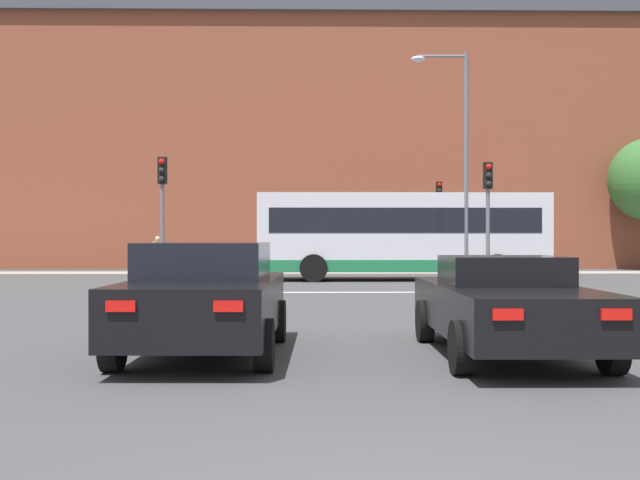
# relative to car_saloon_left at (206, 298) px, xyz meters

# --- Properties ---
(stop_line_strip) EXTENTS (7.41, 0.30, 0.01)m
(stop_line_strip) POSITION_rel_car_saloon_left_xyz_m (1.98, 12.37, -0.78)
(stop_line_strip) COLOR silver
(stop_line_strip) RESTS_ON ground_plane
(far_pavement) EXTENTS (68.23, 2.50, 0.01)m
(far_pavement) POSITION_rel_car_saloon_left_xyz_m (1.98, 25.37, -0.78)
(far_pavement) COLOR gray
(far_pavement) RESTS_ON ground_plane
(brick_civic_building) EXTENTS (45.30, 15.82, 20.93)m
(brick_civic_building) POSITION_rel_car_saloon_left_xyz_m (4.17, 36.83, 6.61)
(brick_civic_building) COLOR brown
(brick_civic_building) RESTS_ON ground_plane
(car_saloon_left) EXTENTS (2.10, 4.53, 1.53)m
(car_saloon_left) POSITION_rel_car_saloon_left_xyz_m (0.00, 0.00, 0.00)
(car_saloon_left) COLOR black
(car_saloon_left) RESTS_ON ground_plane
(car_roadster_right) EXTENTS (2.00, 4.85, 1.34)m
(car_roadster_right) POSITION_rel_car_saloon_left_xyz_m (4.05, -0.14, -0.10)
(car_roadster_right) COLOR black
(car_roadster_right) RESTS_ON ground_plane
(bus_crossing_lead) EXTENTS (10.65, 2.69, 3.21)m
(bus_crossing_lead) POSITION_rel_car_saloon_left_xyz_m (4.91, 18.92, 0.94)
(bus_crossing_lead) COLOR silver
(bus_crossing_lead) RESTS_ON ground_plane
(traffic_light_near_left) EXTENTS (0.26, 0.31, 3.97)m
(traffic_light_near_left) POSITION_rel_car_saloon_left_xyz_m (-2.90, 12.86, 1.90)
(traffic_light_near_left) COLOR slate
(traffic_light_near_left) RESTS_ON ground_plane
(traffic_light_far_right) EXTENTS (0.26, 0.31, 4.07)m
(traffic_light_far_right) POSITION_rel_car_saloon_left_xyz_m (7.23, 24.48, 1.96)
(traffic_light_far_right) COLOR slate
(traffic_light_far_right) RESTS_ON ground_plane
(traffic_light_near_right) EXTENTS (0.26, 0.31, 3.88)m
(traffic_light_near_right) POSITION_rel_car_saloon_left_xyz_m (6.87, 13.31, 1.84)
(traffic_light_near_right) COLOR slate
(traffic_light_near_right) RESTS_ON ground_plane
(street_lamp_junction) EXTENTS (2.06, 0.36, 8.23)m
(street_lamp_junction) POSITION_rel_car_saloon_left_xyz_m (6.77, 17.71, 4.16)
(street_lamp_junction) COLOR slate
(street_lamp_junction) RESTS_ON ground_plane
(pedestrian_waiting) EXTENTS (0.44, 0.43, 1.65)m
(pedestrian_waiting) POSITION_rel_car_saloon_left_xyz_m (-5.23, 24.67, 0.18)
(pedestrian_waiting) COLOR black
(pedestrian_waiting) RESTS_ON ground_plane
(pedestrian_walking_east) EXTENTS (0.45, 0.32, 1.80)m
(pedestrian_walking_east) POSITION_rel_car_saloon_left_xyz_m (11.07, 25.42, 0.28)
(pedestrian_walking_east) COLOR brown
(pedestrian_walking_east) RESTS_ON ground_plane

